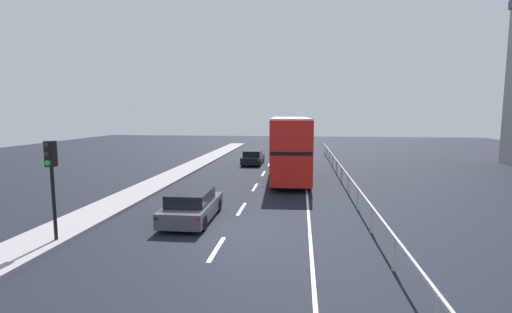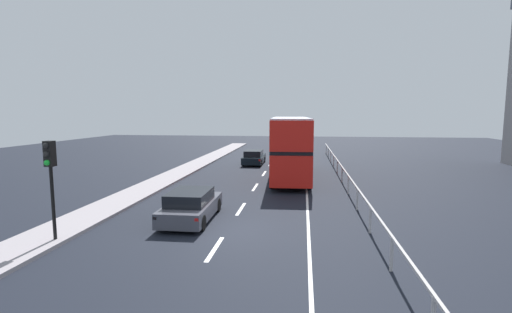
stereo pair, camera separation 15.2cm
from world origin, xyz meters
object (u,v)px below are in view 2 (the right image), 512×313
object	(u,v)px
hatchback_car_near	(191,206)
traffic_signal_pole	(50,166)
sedan_car_ahead	(254,157)
double_decker_bus_red	(290,146)

from	to	relation	value
hatchback_car_near	traffic_signal_pole	size ratio (longest dim) A/B	1.21
traffic_signal_pole	sedan_car_ahead	distance (m)	21.71
traffic_signal_pole	double_decker_bus_red	bearing A→B (deg)	61.59
double_decker_bus_red	hatchback_car_near	world-z (taller)	double_decker_bus_red
double_decker_bus_red	traffic_signal_pole	xyz separation A→B (m)	(-7.89, -14.59, 0.48)
hatchback_car_near	sedan_car_ahead	size ratio (longest dim) A/B	1.03
hatchback_car_near	traffic_signal_pole	bearing A→B (deg)	-140.75
hatchback_car_near	sedan_car_ahead	distance (m)	17.78
traffic_signal_pole	sedan_car_ahead	size ratio (longest dim) A/B	0.85
hatchback_car_near	traffic_signal_pole	xyz separation A→B (m)	(-4.01, -3.38, 2.16)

